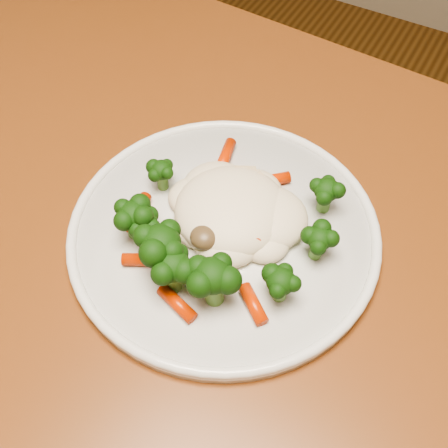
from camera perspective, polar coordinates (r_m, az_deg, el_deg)
name	(u,v)px	position (r m, az deg, el deg)	size (l,w,h in m)	color
dining_table	(101,288)	(0.64, -12.40, -6.33)	(1.32, 0.92, 0.75)	brown
plate	(224,233)	(0.55, 0.00, -0.89)	(0.30, 0.30, 0.01)	white
meal	(217,225)	(0.52, -0.71, -0.13)	(0.21, 0.21, 0.05)	#FBEAC9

